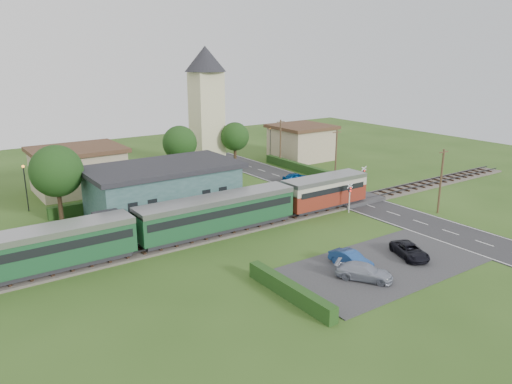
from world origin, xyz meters
TOP-DOWN VIEW (x-y plane):
  - ground at (0.00, 0.00)m, footprint 120.00×120.00m
  - railway_track at (0.00, 2.00)m, footprint 76.00×3.20m
  - road at (10.00, 0.00)m, footprint 6.00×70.00m
  - car_park at (-1.50, -12.00)m, footprint 17.00×9.00m
  - crossing_deck at (10.00, 2.00)m, footprint 6.20×3.40m
  - platform at (-10.00, 5.20)m, footprint 30.00×3.00m
  - equipment_hut at (-18.00, 5.20)m, footprint 2.30×2.30m
  - station_building at (-10.00, 10.99)m, footprint 16.00×9.00m
  - train at (-11.78, 2.00)m, footprint 43.20×2.90m
  - church_tower at (5.00, 28.00)m, footprint 6.00×6.00m
  - house_west at (-15.00, 25.00)m, footprint 10.80×8.80m
  - house_east at (20.00, 24.00)m, footprint 8.80×8.80m
  - hedge_carpark at (-11.00, -12.00)m, footprint 0.80×9.00m
  - hedge_roadside at (14.20, 16.00)m, footprint 0.80×18.00m
  - hedge_station at (-10.00, 15.50)m, footprint 22.00×0.80m
  - tree_a at (-20.00, 14.00)m, footprint 5.20×5.20m
  - tree_b at (-2.00, 23.00)m, footprint 4.60×4.60m
  - tree_c at (8.00, 25.00)m, footprint 4.20×4.20m
  - utility_pole_b at (14.20, -6.00)m, footprint 1.40×0.22m
  - utility_pole_c at (14.20, 10.00)m, footprint 1.40×0.22m
  - utility_pole_d at (14.20, 22.00)m, footprint 1.40×0.22m
  - crossing_signal_near at (6.40, -0.41)m, footprint 0.84×0.28m
  - crossing_signal_far at (13.60, 4.39)m, footprint 0.84×0.28m
  - streetlamp_west at (-22.00, 20.00)m, footprint 0.30×0.30m
  - streetlamp_east at (16.00, 27.00)m, footprint 0.30×0.30m
  - car_on_road at (9.86, 12.84)m, footprint 3.89×1.96m
  - car_park_blue at (-3.73, -10.77)m, footprint 1.58×3.95m
  - car_park_silver at (-4.56, -12.97)m, footprint 3.88×4.57m
  - car_park_dark at (1.78, -12.17)m, footprint 3.29×4.56m
  - pedestrian_near at (-4.36, 4.44)m, footprint 0.73×0.51m
  - pedestrian_far at (-15.58, 4.40)m, footprint 0.69×0.83m

SIDE VIEW (x-z plane):
  - ground at x=0.00m, z-range 0.00..0.00m
  - road at x=10.00m, z-range 0.00..0.05m
  - car_park at x=-1.50m, z-range 0.00..0.08m
  - railway_track at x=0.00m, z-range -0.13..0.36m
  - crossing_deck at x=10.00m, z-range 0.00..0.45m
  - platform at x=-10.00m, z-range 0.00..0.45m
  - hedge_carpark at x=-11.00m, z-range 0.00..1.20m
  - hedge_roadside at x=14.20m, z-range 0.00..1.20m
  - hedge_station at x=-10.00m, z-range 0.00..1.30m
  - car_park_dark at x=1.78m, z-range 0.08..1.23m
  - car_on_road at x=9.86m, z-range 0.05..1.32m
  - car_park_silver at x=-4.56m, z-range 0.08..1.33m
  - car_park_blue at x=-3.73m, z-range 0.08..1.36m
  - pedestrian_far at x=-15.58m, z-range 0.45..1.98m
  - pedestrian_near at x=-4.36m, z-range 0.45..2.38m
  - equipment_hut at x=-18.00m, z-range 0.47..3.02m
  - crossing_signal_near at x=6.40m, z-range 0.50..3.78m
  - crossing_signal_far at x=13.60m, z-range 0.50..3.78m
  - train at x=-11.78m, z-range 0.48..3.88m
  - station_building at x=-10.00m, z-range 0.04..5.34m
  - house_west at x=-15.00m, z-range 0.04..5.54m
  - house_east at x=20.00m, z-range 0.05..5.55m
  - streetlamp_west at x=-22.00m, z-range 0.46..5.62m
  - streetlamp_east at x=16.00m, z-range 0.46..5.62m
  - utility_pole_b at x=14.20m, z-range 0.13..7.13m
  - utility_pole_c at x=14.20m, z-range 0.13..7.13m
  - utility_pole_d at x=14.20m, z-range 0.13..7.13m
  - tree_c at x=8.00m, z-range 1.26..8.04m
  - tree_b at x=-2.00m, z-range 1.35..8.69m
  - tree_a at x=-20.00m, z-range 1.38..9.38m
  - church_tower at x=5.00m, z-range 1.43..19.03m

